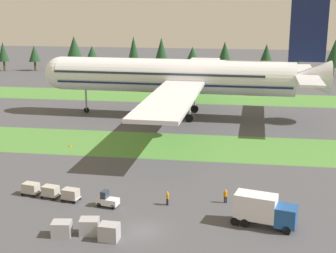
{
  "coord_description": "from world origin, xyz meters",
  "views": [
    {
      "loc": [
        9.73,
        -47.08,
        24.24
      ],
      "look_at": [
        -1.56,
        29.18,
        4.0
      ],
      "focal_mm": 52.09,
      "sensor_mm": 36.0,
      "label": 1
    }
  ],
  "objects_px": {
    "uld_container_1": "(109,232)",
    "uld_container_2": "(89,226)",
    "cargo_dolly_lead": "(71,194)",
    "taxiway_marker_0": "(141,149)",
    "uld_container_0": "(62,229)",
    "baggage_tug": "(107,200)",
    "cargo_dolly_third": "(31,188)",
    "cargo_dolly_second": "(50,191)",
    "airliner": "(180,76)",
    "ground_crew_marshaller": "(167,198)",
    "catering_truck": "(264,209)",
    "taxiway_marker_1": "(70,145)",
    "ground_crew_loader": "(226,196)"
  },
  "relations": [
    {
      "from": "baggage_tug",
      "to": "uld_container_2",
      "type": "relative_size",
      "value": 1.4
    },
    {
      "from": "ground_crew_marshaller",
      "to": "ground_crew_loader",
      "type": "height_order",
      "value": "same"
    },
    {
      "from": "uld_container_1",
      "to": "taxiway_marker_1",
      "type": "bearing_deg",
      "value": 116.05
    },
    {
      "from": "airliner",
      "to": "uld_container_2",
      "type": "distance_m",
      "value": 54.96
    },
    {
      "from": "cargo_dolly_third",
      "to": "ground_crew_marshaller",
      "type": "xyz_separation_m",
      "value": [
        17.7,
        -0.63,
        0.03
      ]
    },
    {
      "from": "baggage_tug",
      "to": "ground_crew_loader",
      "type": "relative_size",
      "value": 1.61
    },
    {
      "from": "baggage_tug",
      "to": "taxiway_marker_0",
      "type": "distance_m",
      "value": 22.83
    },
    {
      "from": "uld_container_1",
      "to": "uld_container_0",
      "type": "bearing_deg",
      "value": 177.65
    },
    {
      "from": "cargo_dolly_third",
      "to": "catering_truck",
      "type": "xyz_separation_m",
      "value": [
        28.97,
        -4.66,
        1.03
      ]
    },
    {
      "from": "catering_truck",
      "to": "baggage_tug",
      "type": "bearing_deg",
      "value": -84.01
    },
    {
      "from": "uld_container_1",
      "to": "taxiway_marker_0",
      "type": "distance_m",
      "value": 31.14
    },
    {
      "from": "airliner",
      "to": "uld_container_1",
      "type": "xyz_separation_m",
      "value": [
        -0.57,
        -55.31,
        -7.81
      ]
    },
    {
      "from": "cargo_dolly_second",
      "to": "ground_crew_loader",
      "type": "height_order",
      "value": "ground_crew_loader"
    },
    {
      "from": "uld_container_2",
      "to": "cargo_dolly_lead",
      "type": "bearing_deg",
      "value": 121.16
    },
    {
      "from": "cargo_dolly_lead",
      "to": "cargo_dolly_second",
      "type": "bearing_deg",
      "value": -90.0
    },
    {
      "from": "uld_container_0",
      "to": "taxiway_marker_0",
      "type": "relative_size",
      "value": 4.01
    },
    {
      "from": "baggage_tug",
      "to": "cargo_dolly_second",
      "type": "height_order",
      "value": "baggage_tug"
    },
    {
      "from": "cargo_dolly_lead",
      "to": "cargo_dolly_third",
      "type": "relative_size",
      "value": 1.0
    },
    {
      "from": "uld_container_0",
      "to": "uld_container_1",
      "type": "xyz_separation_m",
      "value": [
        5.22,
        -0.21,
        0.1
      ]
    },
    {
      "from": "cargo_dolly_lead",
      "to": "taxiway_marker_0",
      "type": "height_order",
      "value": "cargo_dolly_lead"
    },
    {
      "from": "airliner",
      "to": "taxiway_marker_1",
      "type": "xyz_separation_m",
      "value": [
        -15.75,
        -24.25,
        -8.44
      ]
    },
    {
      "from": "airliner",
      "to": "catering_truck",
      "type": "bearing_deg",
      "value": -160.99
    },
    {
      "from": "ground_crew_marshaller",
      "to": "taxiway_marker_1",
      "type": "relative_size",
      "value": 3.3
    },
    {
      "from": "ground_crew_loader",
      "to": "baggage_tug",
      "type": "bearing_deg",
      "value": -8.48
    },
    {
      "from": "cargo_dolly_second",
      "to": "cargo_dolly_lead",
      "type": "bearing_deg",
      "value": 90.0
    },
    {
      "from": "cargo_dolly_third",
      "to": "taxiway_marker_1",
      "type": "bearing_deg",
      "value": -162.85
    },
    {
      "from": "airliner",
      "to": "cargo_dolly_second",
      "type": "xyz_separation_m",
      "value": [
        -10.79,
        -45.58,
        -7.79
      ]
    },
    {
      "from": "cargo_dolly_third",
      "to": "ground_crew_loader",
      "type": "distance_m",
      "value": 24.68
    },
    {
      "from": "uld_container_2",
      "to": "uld_container_1",
      "type": "bearing_deg",
      "value": -22.18
    },
    {
      "from": "airliner",
      "to": "taxiway_marker_1",
      "type": "height_order",
      "value": "airliner"
    },
    {
      "from": "airliner",
      "to": "uld_container_0",
      "type": "height_order",
      "value": "airliner"
    },
    {
      "from": "uld_container_0",
      "to": "taxiway_marker_0",
      "type": "xyz_separation_m",
      "value": [
        2.3,
        30.78,
        -0.55
      ]
    },
    {
      "from": "catering_truck",
      "to": "uld_container_0",
      "type": "height_order",
      "value": "catering_truck"
    },
    {
      "from": "airliner",
      "to": "cargo_dolly_second",
      "type": "distance_m",
      "value": 47.48
    },
    {
      "from": "baggage_tug",
      "to": "taxiway_marker_1",
      "type": "relative_size",
      "value": 5.32
    },
    {
      "from": "uld_container_1",
      "to": "taxiway_marker_0",
      "type": "xyz_separation_m",
      "value": [
        -2.92,
        31.0,
        -0.65
      ]
    },
    {
      "from": "ground_crew_loader",
      "to": "uld_container_2",
      "type": "bearing_deg",
      "value": 15.24
    },
    {
      "from": "ground_crew_loader",
      "to": "airliner",
      "type": "bearing_deg",
      "value": -97.15
    },
    {
      "from": "cargo_dolly_second",
      "to": "uld_container_1",
      "type": "height_order",
      "value": "uld_container_1"
    },
    {
      "from": "cargo_dolly_lead",
      "to": "cargo_dolly_third",
      "type": "xyz_separation_m",
      "value": [
        -5.69,
        1.14,
        0.0
      ]
    },
    {
      "from": "uld_container_1",
      "to": "uld_container_2",
      "type": "bearing_deg",
      "value": 157.82
    },
    {
      "from": "ground_crew_loader",
      "to": "taxiway_marker_1",
      "type": "relative_size",
      "value": 3.3
    },
    {
      "from": "cargo_dolly_third",
      "to": "uld_container_0",
      "type": "bearing_deg",
      "value": 49.17
    },
    {
      "from": "cargo_dolly_lead",
      "to": "ground_crew_marshaller",
      "type": "height_order",
      "value": "ground_crew_marshaller"
    },
    {
      "from": "catering_truck",
      "to": "uld_container_2",
      "type": "relative_size",
      "value": 3.65
    },
    {
      "from": "baggage_tug",
      "to": "ground_crew_loader",
      "type": "distance_m",
      "value": 14.39
    },
    {
      "from": "cargo_dolly_third",
      "to": "uld_container_2",
      "type": "distance_m",
      "value": 14.13
    },
    {
      "from": "cargo_dolly_third",
      "to": "taxiway_marker_1",
      "type": "height_order",
      "value": "cargo_dolly_third"
    },
    {
      "from": "cargo_dolly_second",
      "to": "ground_crew_marshaller",
      "type": "relative_size",
      "value": 1.41
    },
    {
      "from": "baggage_tug",
      "to": "uld_container_1",
      "type": "height_order",
      "value": "baggage_tug"
    }
  ]
}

